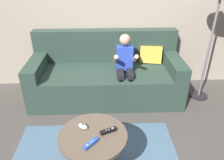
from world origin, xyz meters
The scene contains 7 objects.
ground_plane centered at (0.00, 0.00, 0.00)m, with size 10.10×10.10×0.00m, color #4C4742.
couch centered at (-0.09, 1.11, 0.30)m, with size 1.97×0.80×0.86m.
person_seated_on_couch centered at (0.14, 0.93, 0.52)m, with size 0.29×0.35×0.91m.
coffee_table centered at (-0.22, -0.20, 0.37)m, with size 0.56×0.56×0.45m.
game_remote_blue_near_edge centered at (-0.23, -0.32, 0.47)m, with size 0.12×0.13×0.03m.
nunchuk_white centered at (-0.31, -0.13, 0.47)m, with size 0.10×0.09×0.05m.
game_remote_black_far_corner centered at (-0.09, -0.18, 0.47)m, with size 0.14×0.09×0.03m.
Camera 1 is at (-0.12, -1.55, 1.69)m, focal length 35.29 mm.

